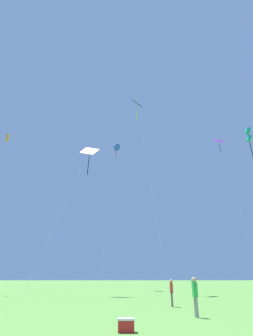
{
  "coord_description": "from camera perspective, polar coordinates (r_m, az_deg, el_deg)",
  "views": [
    {
      "loc": [
        -1.05,
        -3.65,
        1.77
      ],
      "look_at": [
        -0.72,
        31.91,
        15.62
      ],
      "focal_mm": 30.11,
      "sensor_mm": 36.0,
      "label": 1
    }
  ],
  "objects": [
    {
      "name": "person_in_blue_jacket",
      "position": [
        15.26,
        13.71,
        -23.34
      ],
      "size": [
        0.24,
        0.58,
        1.78
      ],
      "color": "gray",
      "rests_on": "ground_plane"
    },
    {
      "name": "kite_orange_box",
      "position": [
        44.72,
        -23.08,
        5.23
      ],
      "size": [
        0.59,
        5.06,
        21.38
      ],
      "color": "orange",
      "rests_on": "ground_plane"
    },
    {
      "name": "picnic_cooler",
      "position": [
        11.19,
        -0.09,
        -29.2
      ],
      "size": [
        0.6,
        0.4,
        0.44
      ],
      "color": "red",
      "rests_on": "ground_plane"
    },
    {
      "name": "kite_red_high",
      "position": [
        36.99,
        -7.68,
        2.31
      ],
      "size": [
        4.88,
        10.43,
        18.25
      ],
      "color": "red",
      "rests_on": "ground_plane"
    },
    {
      "name": "kite_blue_delta",
      "position": [
        53.86,
        -2.35,
        4.34
      ],
      "size": [
        2.95,
        6.11,
        26.03
      ],
      "color": "blue",
      "rests_on": "ground_plane"
    },
    {
      "name": "kite_teal_box",
      "position": [
        40.49,
        23.48,
        5.99
      ],
      "size": [
        2.48,
        8.09,
        20.25
      ],
      "color": "teal",
      "rests_on": "ground_plane"
    },
    {
      "name": "person_far_back",
      "position": [
        20.36,
        9.1,
        -23.22
      ],
      "size": [
        0.22,
        0.53,
        1.65
      ],
      "color": "#665B4C",
      "rests_on": "ground_plane"
    },
    {
      "name": "kite_purple_streamer",
      "position": [
        44.01,
        18.49,
        4.06
      ],
      "size": [
        1.99,
        5.06,
        21.38
      ],
      "color": "purple",
      "rests_on": "ground_plane"
    },
    {
      "name": "kite_black_large",
      "position": [
        44.38,
        2.24,
        11.79
      ],
      "size": [
        3.35,
        10.0,
        27.96
      ],
      "color": "black",
      "rests_on": "ground_plane"
    }
  ]
}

